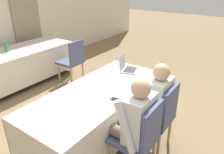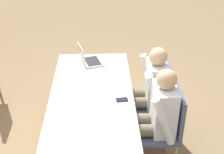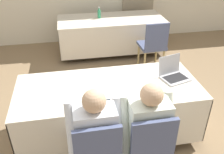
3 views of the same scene
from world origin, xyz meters
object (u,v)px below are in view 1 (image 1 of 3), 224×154
(water_bottle, at_px, (6,47))
(person_checkered_shirt, at_px, (132,121))
(person_white_shirt, at_px, (152,101))
(laptop, at_px, (128,68))
(chair_near_right, at_px, (159,115))
(cell_phone, at_px, (116,99))
(chair_far_spare, at_px, (73,60))
(chair_near_left, at_px, (140,136))

(water_bottle, relative_size, person_checkered_shirt, 0.19)
(person_checkered_shirt, height_order, person_white_shirt, same)
(laptop, bearing_deg, chair_near_right, -140.80)
(cell_phone, distance_m, chair_near_right, 0.57)
(laptop, xyz_separation_m, chair_far_spare, (0.28, 1.48, -0.26))
(cell_phone, relative_size, person_white_shirt, 0.11)
(water_bottle, bearing_deg, person_checkered_shirt, -98.82)
(water_bottle, height_order, person_checkered_shirt, person_checkered_shirt)
(chair_near_left, height_order, person_checkered_shirt, person_checkered_shirt)
(chair_near_right, xyz_separation_m, chair_far_spare, (0.83, 2.28, 0.00))
(laptop, height_order, water_bottle, laptop)
(water_bottle, bearing_deg, laptop, -77.31)
(chair_near_right, relative_size, person_checkered_shirt, 0.78)
(laptop, distance_m, chair_near_left, 1.33)
(water_bottle, xyz_separation_m, person_white_shirt, (-0.00, -3.12, -0.15))
(water_bottle, distance_m, chair_near_left, 3.27)
(chair_near_left, height_order, person_white_shirt, person_white_shirt)
(cell_phone, bearing_deg, chair_near_left, -118.16)
(cell_phone, height_order, water_bottle, water_bottle)
(chair_near_left, relative_size, chair_near_right, 1.00)
(chair_far_spare, xyz_separation_m, person_white_shirt, (-0.83, -2.17, 0.16))
(chair_near_right, bearing_deg, laptop, -124.78)
(cell_phone, bearing_deg, water_bottle, 78.64)
(cell_phone, height_order, chair_near_left, chair_near_left)
(chair_near_left, bearing_deg, chair_far_spare, -119.89)
(chair_far_spare, distance_m, person_white_shirt, 2.33)
(person_checkered_shirt, xyz_separation_m, person_white_shirt, (0.48, 0.00, 0.00))
(person_white_shirt, bearing_deg, chair_far_spare, -110.81)
(water_bottle, relative_size, chair_near_right, 0.24)
(person_checkered_shirt, relative_size, person_white_shirt, 1.00)
(chair_near_left, relative_size, chair_far_spare, 1.00)
(chair_near_left, xyz_separation_m, chair_far_spare, (1.31, 2.28, 0.00))
(chair_near_left, bearing_deg, person_checkered_shirt, -90.00)
(cell_phone, xyz_separation_m, chair_far_spare, (1.12, 1.84, -0.22))
(laptop, bearing_deg, person_checkered_shirt, -162.36)
(chair_near_left, distance_m, person_white_shirt, 0.52)
(chair_near_left, bearing_deg, cell_phone, -112.95)
(cell_phone, height_order, chair_far_spare, chair_far_spare)
(cell_phone, distance_m, chair_far_spare, 2.17)
(laptop, bearing_deg, chair_far_spare, 63.46)
(chair_near_right, relative_size, chair_far_spare, 1.00)
(cell_phone, xyz_separation_m, water_bottle, (0.30, 2.79, 0.09))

